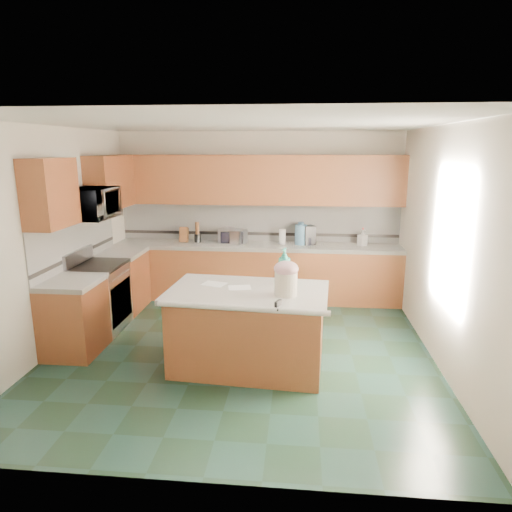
# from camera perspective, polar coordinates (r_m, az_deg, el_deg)

# --- Properties ---
(floor) EXTENTS (4.60, 4.60, 0.00)m
(floor) POSITION_cam_1_polar(r_m,az_deg,el_deg) (5.76, -1.86, -11.68)
(floor) COLOR black
(floor) RESTS_ON ground
(ceiling) EXTENTS (4.60, 4.60, 0.00)m
(ceiling) POSITION_cam_1_polar(r_m,az_deg,el_deg) (5.22, -2.09, 16.21)
(ceiling) COLOR white
(ceiling) RESTS_ON ground
(wall_back) EXTENTS (4.60, 0.04, 2.70)m
(wall_back) POSITION_cam_1_polar(r_m,az_deg,el_deg) (7.60, 0.31, 5.16)
(wall_back) COLOR silver
(wall_back) RESTS_ON ground
(wall_front) EXTENTS (4.60, 0.04, 2.70)m
(wall_front) POSITION_cam_1_polar(r_m,az_deg,el_deg) (3.13, -7.54, -7.18)
(wall_front) COLOR silver
(wall_front) RESTS_ON ground
(wall_left) EXTENTS (0.04, 4.60, 2.70)m
(wall_left) POSITION_cam_1_polar(r_m,az_deg,el_deg) (6.08, -24.20, 1.87)
(wall_left) COLOR silver
(wall_left) RESTS_ON ground
(wall_right) EXTENTS (0.04, 4.60, 2.70)m
(wall_right) POSITION_cam_1_polar(r_m,az_deg,el_deg) (5.53, 22.59, 0.97)
(wall_right) COLOR silver
(wall_right) RESTS_ON ground
(back_base_cab) EXTENTS (4.60, 0.60, 0.86)m
(back_base_cab) POSITION_cam_1_polar(r_m,az_deg,el_deg) (7.48, 0.08, -2.19)
(back_base_cab) COLOR #4D2311
(back_base_cab) RESTS_ON ground
(back_countertop) EXTENTS (4.60, 0.64, 0.06)m
(back_countertop) POSITION_cam_1_polar(r_m,az_deg,el_deg) (7.37, 0.08, 1.26)
(back_countertop) COLOR silver
(back_countertop) RESTS_ON back_base_cab
(back_upper_cab) EXTENTS (4.60, 0.33, 0.78)m
(back_upper_cab) POSITION_cam_1_polar(r_m,az_deg,el_deg) (7.36, 0.19, 9.50)
(back_upper_cab) COLOR #4D2311
(back_upper_cab) RESTS_ON wall_back
(back_backsplash) EXTENTS (4.60, 0.02, 0.63)m
(back_backsplash) POSITION_cam_1_polar(r_m,az_deg,el_deg) (7.59, 0.29, 4.26)
(back_backsplash) COLOR silver
(back_backsplash) RESTS_ON back_countertop
(back_accent_band) EXTENTS (4.60, 0.01, 0.05)m
(back_accent_band) POSITION_cam_1_polar(r_m,az_deg,el_deg) (7.62, 0.28, 2.81)
(back_accent_band) COLOR black
(back_accent_band) RESTS_ON back_countertop
(left_base_cab_rear) EXTENTS (0.60, 0.82, 0.86)m
(left_base_cab_rear) POSITION_cam_1_polar(r_m,az_deg,el_deg) (7.28, -16.36, -3.19)
(left_base_cab_rear) COLOR #4D2311
(left_base_cab_rear) RESTS_ON ground
(left_counter_rear) EXTENTS (0.64, 0.82, 0.06)m
(left_counter_rear) POSITION_cam_1_polar(r_m,az_deg,el_deg) (7.17, -16.60, 0.34)
(left_counter_rear) COLOR silver
(left_counter_rear) RESTS_ON left_base_cab_rear
(left_base_cab_front) EXTENTS (0.60, 0.72, 0.86)m
(left_base_cab_front) POSITION_cam_1_polar(r_m,az_deg,el_deg) (5.97, -21.78, -7.31)
(left_base_cab_front) COLOR #4D2311
(left_base_cab_front) RESTS_ON ground
(left_counter_front) EXTENTS (0.64, 0.72, 0.06)m
(left_counter_front) POSITION_cam_1_polar(r_m,az_deg,el_deg) (5.83, -22.17, -3.07)
(left_counter_front) COLOR silver
(left_counter_front) RESTS_ON left_base_cab_front
(left_backsplash) EXTENTS (0.02, 2.30, 0.63)m
(left_backsplash) POSITION_cam_1_polar(r_m,az_deg,el_deg) (6.56, -21.53, 1.86)
(left_backsplash) COLOR silver
(left_backsplash) RESTS_ON wall_left
(left_accent_band) EXTENTS (0.01, 2.30, 0.05)m
(left_accent_band) POSITION_cam_1_polar(r_m,az_deg,el_deg) (6.60, -21.34, 0.20)
(left_accent_band) COLOR black
(left_accent_band) RESTS_ON wall_left
(left_upper_cab_rear) EXTENTS (0.33, 1.09, 0.78)m
(left_upper_cab_rear) POSITION_cam_1_polar(r_m,az_deg,el_deg) (7.19, -17.77, 8.78)
(left_upper_cab_rear) COLOR #4D2311
(left_upper_cab_rear) RESTS_ON wall_left
(left_upper_cab_front) EXTENTS (0.33, 0.72, 0.78)m
(left_upper_cab_front) POSITION_cam_1_polar(r_m,az_deg,el_deg) (5.71, -24.32, 7.17)
(left_upper_cab_front) COLOR #4D2311
(left_upper_cab_front) RESTS_ON wall_left
(range_body) EXTENTS (0.60, 0.76, 0.88)m
(range_body) POSITION_cam_1_polar(r_m,az_deg,el_deg) (6.59, -18.89, -5.03)
(range_body) COLOR #B7B7BC
(range_body) RESTS_ON ground
(range_oven_door) EXTENTS (0.02, 0.68, 0.55)m
(range_oven_door) POSITION_cam_1_polar(r_m,az_deg,el_deg) (6.49, -16.52, -5.51)
(range_oven_door) COLOR black
(range_oven_door) RESTS_ON range_body
(range_cooktop) EXTENTS (0.62, 0.78, 0.04)m
(range_cooktop) POSITION_cam_1_polar(r_m,az_deg,el_deg) (6.47, -19.20, -1.16)
(range_cooktop) COLOR black
(range_cooktop) RESTS_ON range_body
(range_handle) EXTENTS (0.02, 0.66, 0.02)m
(range_handle) POSITION_cam_1_polar(r_m,az_deg,el_deg) (6.37, -16.49, -2.29)
(range_handle) COLOR #B7B7BC
(range_handle) RESTS_ON range_body
(range_backguard) EXTENTS (0.06, 0.76, 0.18)m
(range_backguard) POSITION_cam_1_polar(r_m,az_deg,el_deg) (6.55, -21.34, -0.07)
(range_backguard) COLOR #B7B7BC
(range_backguard) RESTS_ON range_body
(microwave) EXTENTS (0.50, 0.73, 0.41)m
(microwave) POSITION_cam_1_polar(r_m,az_deg,el_deg) (6.32, -19.78, 6.17)
(microwave) COLOR #B7B7BC
(microwave) RESTS_ON wall_left
(island_base) EXTENTS (1.71, 1.06, 0.86)m
(island_base) POSITION_cam_1_polar(r_m,az_deg,el_deg) (5.20, -1.01, -9.38)
(island_base) COLOR #4D2311
(island_base) RESTS_ON ground
(island_top) EXTENTS (1.82, 1.17, 0.06)m
(island_top) POSITION_cam_1_polar(r_m,az_deg,el_deg) (5.04, -1.03, -4.56)
(island_top) COLOR silver
(island_top) RESTS_ON island_base
(island_bullnose) EXTENTS (1.74, 0.19, 0.06)m
(island_bullnose) POSITION_cam_1_polar(r_m,az_deg,el_deg) (4.55, -1.79, -6.57)
(island_bullnose) COLOR silver
(island_bullnose) RESTS_ON island_base
(treat_jar) EXTENTS (0.32, 0.32, 0.25)m
(treat_jar) POSITION_cam_1_polar(r_m,az_deg,el_deg) (4.82, 3.77, -3.47)
(treat_jar) COLOR beige
(treat_jar) RESTS_ON island_top
(treat_jar_lid) EXTENTS (0.26, 0.26, 0.16)m
(treat_jar_lid) POSITION_cam_1_polar(r_m,az_deg,el_deg) (4.78, 3.80, -1.58)
(treat_jar_lid) COLOR #CA959F
(treat_jar_lid) RESTS_ON treat_jar
(treat_jar_knob) EXTENTS (0.09, 0.03, 0.03)m
(treat_jar_knob) POSITION_cam_1_polar(r_m,az_deg,el_deg) (4.76, 3.81, -0.96)
(treat_jar_knob) COLOR tan
(treat_jar_knob) RESTS_ON treat_jar_lid
(treat_jar_knob_end_l) EXTENTS (0.05, 0.05, 0.05)m
(treat_jar_knob_end_l) POSITION_cam_1_polar(r_m,az_deg,el_deg) (4.77, 3.28, -0.95)
(treat_jar_knob_end_l) COLOR tan
(treat_jar_knob_end_l) RESTS_ON treat_jar_lid
(treat_jar_knob_end_r) EXTENTS (0.05, 0.05, 0.05)m
(treat_jar_knob_end_r) POSITION_cam_1_polar(r_m,az_deg,el_deg) (4.76, 4.33, -0.97)
(treat_jar_knob_end_r) COLOR tan
(treat_jar_knob_end_r) RESTS_ON treat_jar_lid
(soap_bottle_island) EXTENTS (0.20, 0.20, 0.41)m
(soap_bottle_island) POSITION_cam_1_polar(r_m,az_deg,el_deg) (5.22, 3.56, -1.24)
(soap_bottle_island) COLOR teal
(soap_bottle_island) RESTS_ON island_top
(paper_sheet_a) EXTENTS (0.28, 0.23, 0.00)m
(paper_sheet_a) POSITION_cam_1_polar(r_m,az_deg,el_deg) (5.10, -2.06, -3.95)
(paper_sheet_a) COLOR white
(paper_sheet_a) RESTS_ON island_top
(paper_sheet_b) EXTENTS (0.31, 0.27, 0.00)m
(paper_sheet_b) POSITION_cam_1_polar(r_m,az_deg,el_deg) (5.25, -5.26, -3.49)
(paper_sheet_b) COLOR white
(paper_sheet_b) RESTS_ON island_top
(clamp_body) EXTENTS (0.07, 0.11, 0.09)m
(clamp_body) POSITION_cam_1_polar(r_m,az_deg,el_deg) (4.53, 2.78, -6.15)
(clamp_body) COLOR black
(clamp_body) RESTS_ON island_top
(clamp_handle) EXTENTS (0.02, 0.07, 0.02)m
(clamp_handle) POSITION_cam_1_polar(r_m,az_deg,el_deg) (4.47, 2.74, -6.66)
(clamp_handle) COLOR black
(clamp_handle) RESTS_ON island_top
(knife_block) EXTENTS (0.14, 0.19, 0.27)m
(knife_block) POSITION_cam_1_polar(r_m,az_deg,el_deg) (7.60, -8.99, 2.64)
(knife_block) COLOR #472814
(knife_block) RESTS_ON back_countertop
(utensil_crock) EXTENTS (0.11, 0.11, 0.14)m
(utensil_crock) POSITION_cam_1_polar(r_m,az_deg,el_deg) (7.59, -7.32, 2.25)
(utensil_crock) COLOR black
(utensil_crock) RESTS_ON back_countertop
(utensil_bundle) EXTENTS (0.06, 0.06, 0.20)m
(utensil_bundle) POSITION_cam_1_polar(r_m,az_deg,el_deg) (7.56, -7.36, 3.49)
(utensil_bundle) COLOR #472814
(utensil_bundle) RESTS_ON utensil_crock
(toaster_oven) EXTENTS (0.48, 0.41, 0.23)m
(toaster_oven) POSITION_cam_1_polar(r_m,az_deg,el_deg) (7.44, -2.92, 2.50)
(toaster_oven) COLOR #B7B7BC
(toaster_oven) RESTS_ON back_countertop
(toaster_oven_door) EXTENTS (0.36, 0.01, 0.19)m
(toaster_oven_door) POSITION_cam_1_polar(r_m,az_deg,el_deg) (7.31, -3.07, 2.31)
(toaster_oven_door) COLOR black
(toaster_oven_door) RESTS_ON toaster_oven
(paper_towel) EXTENTS (0.10, 0.10, 0.23)m
(paper_towel) POSITION_cam_1_polar(r_m,az_deg,el_deg) (7.41, 3.31, 2.47)
(paper_towel) COLOR white
(paper_towel) RESTS_ON back_countertop
(paper_towel_base) EXTENTS (0.16, 0.16, 0.01)m
(paper_towel_base) POSITION_cam_1_polar(r_m,az_deg,el_deg) (7.44, 3.30, 1.64)
(paper_towel_base) COLOR #B7B7BC
(paper_towel_base) RESTS_ON back_countertop
(water_jug) EXTENTS (0.19, 0.19, 0.32)m
(water_jug) POSITION_cam_1_polar(r_m,az_deg,el_deg) (7.36, 5.62, 2.67)
(water_jug) COLOR teal
(water_jug) RESTS_ON back_countertop
(water_jug_neck) EXTENTS (0.09, 0.09, 0.05)m
(water_jug_neck) POSITION_cam_1_polar(r_m,az_deg,el_deg) (7.33, 5.65, 4.07)
(water_jug_neck) COLOR teal
(water_jug_neck) RESTS_ON water_jug
(coffee_maker) EXTENTS (0.24, 0.25, 0.30)m
(coffee_maker) POSITION_cam_1_polar(r_m,az_deg,el_deg) (7.38, 6.56, 2.63)
(coffee_maker) COLOR black
(coffee_maker) RESTS_ON back_countertop
(coffee_carafe) EXTENTS (0.13, 0.13, 0.13)m
(coffee_carafe) POSITION_cam_1_polar(r_m,az_deg,el_deg) (7.36, 6.55, 1.88)
(coffee_carafe) COLOR black
(coffee_carafe) RESTS_ON back_countertop
(soap_bottle_back) EXTENTS (0.16, 0.16, 0.26)m
(soap_bottle_back) POSITION_cam_1_polar(r_m,az_deg,el_deg) (7.42, 13.17, 2.25)
(soap_bottle_back) COLOR white
(soap_bottle_back) RESTS_ON back_countertop
(soap_back_cap) EXTENTS (0.02, 0.02, 0.03)m
(soap_back_cap) POSITION_cam_1_polar(r_m,az_deg,el_deg) (7.40, 13.23, 3.35)
(soap_back_cap) COLOR red
(soap_back_cap) RESTS_ON soap_bottle_back
(window_light_proxy) EXTENTS (0.02, 1.40, 1.10)m
(window_light_proxy) POSITION_cam_1_polar(r_m,az_deg,el_deg) (5.31, 23.04, 2.09)
(window_light_proxy) COLOR white
(window_light_proxy) RESTS_ON wall_right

